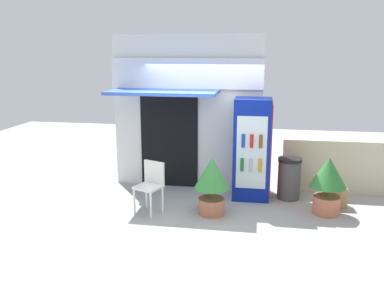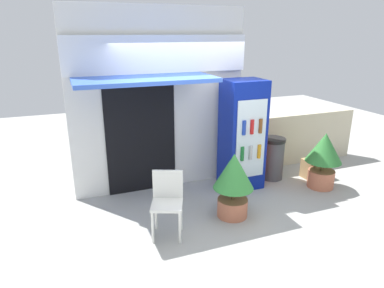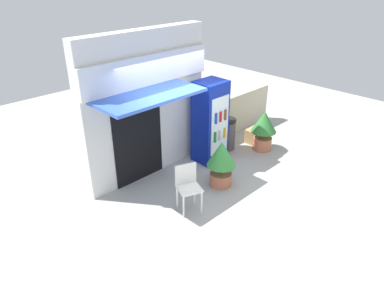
% 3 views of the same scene
% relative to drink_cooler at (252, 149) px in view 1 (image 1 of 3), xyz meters
% --- Properties ---
extents(ground, '(16.00, 16.00, 0.00)m').
position_rel_drink_cooler_xyz_m(ground, '(-0.89, -0.75, -0.95)').
color(ground, '#A3A39E').
extents(storefront_building, '(3.01, 1.25, 3.07)m').
position_rel_drink_cooler_xyz_m(storefront_building, '(-1.36, 0.56, 0.62)').
color(storefront_building, silver).
rests_on(storefront_building, ground).
extents(drink_cooler, '(0.70, 0.63, 1.91)m').
position_rel_drink_cooler_xyz_m(drink_cooler, '(0.00, 0.00, 0.00)').
color(drink_cooler, navy).
rests_on(drink_cooler, ground).
extents(plastic_chair, '(0.53, 0.52, 0.89)m').
position_rel_drink_cooler_xyz_m(plastic_chair, '(-1.69, -1.01, -0.42)').
color(plastic_chair, white).
rests_on(plastic_chair, ground).
extents(potted_plant_near_shop, '(0.60, 0.60, 1.00)m').
position_rel_drink_cooler_xyz_m(potted_plant_near_shop, '(-0.65, -0.92, -0.36)').
color(potted_plant_near_shop, '#BC6B4C').
rests_on(potted_plant_near_shop, ground).
extents(potted_plant_curbside, '(0.62, 0.62, 1.01)m').
position_rel_drink_cooler_xyz_m(potted_plant_curbside, '(1.30, -0.58, -0.35)').
color(potted_plant_curbside, '#BC6B4C').
rests_on(potted_plant_curbside, ground).
extents(trash_bin, '(0.45, 0.45, 0.79)m').
position_rel_drink_cooler_xyz_m(trash_bin, '(0.70, 0.09, -0.56)').
color(trash_bin, '#47474C').
rests_on(trash_bin, ground).
extents(stone_boundary_wall, '(2.41, 0.20, 1.05)m').
position_rel_drink_cooler_xyz_m(stone_boundary_wall, '(1.80, 0.61, -0.43)').
color(stone_boundary_wall, beige).
rests_on(stone_boundary_wall, ground).
extents(cardboard_box, '(0.45, 0.31, 0.37)m').
position_rel_drink_cooler_xyz_m(cardboard_box, '(1.48, -0.18, -0.77)').
color(cardboard_box, tan).
rests_on(cardboard_box, ground).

